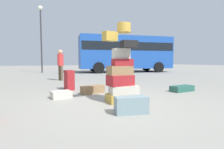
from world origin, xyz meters
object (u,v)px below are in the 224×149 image
Objects in this scene: suitcase_brown_behind_tower at (93,89)px; suitcase_teal_white_trunk at (182,88)px; lamp_post at (41,29)px; suitcase_maroon_foreground_near at (69,80)px; suitcase_slate_right_side at (131,105)px; suitcase_cream_foreground_far at (61,95)px; parked_bus at (125,52)px; person_bearded_onlooker at (61,62)px; suitcase_tower at (122,74)px.

suitcase_teal_white_trunk is at bearing -30.89° from suitcase_brown_behind_tower.
lamp_post reaches higher than suitcase_brown_behind_tower.
suitcase_maroon_foreground_near is 3.77m from suitcase_teal_white_trunk.
suitcase_brown_behind_tower is at bearing 102.82° from suitcase_slate_right_side.
suitcase_brown_behind_tower is 2.91m from suitcase_teal_white_trunk.
suitcase_slate_right_side is (-0.00, -2.33, 0.04)m from suitcase_brown_behind_tower.
suitcase_cream_foreground_far is 3.80m from suitcase_teal_white_trunk.
parked_bus is at bearing -17.34° from lamp_post.
lamp_post is at bearing 162.59° from person_bearded_onlooker.
suitcase_maroon_foreground_near is at bearing 108.56° from suitcase_tower.
suitcase_maroon_foreground_near is 1.40m from suitcase_cream_foreground_far.
suitcase_brown_behind_tower is at bearing -69.81° from suitcase_maroon_foreground_near.
suitcase_slate_right_side is at bearing -156.74° from suitcase_teal_white_trunk.
suitcase_tower is at bearing -15.43° from person_bearded_onlooker.
suitcase_slate_right_side is 1.23× the size of suitcase_cream_foreground_far.
suitcase_maroon_foreground_near is at bearing -25.02° from person_bearded_onlooker.
lamp_post is at bearing 94.91° from suitcase_tower.
suitcase_maroon_foreground_near is (-0.52, 0.96, 0.22)m from suitcase_brown_behind_tower.
suitcase_cream_foreground_far is 0.09× the size of lamp_post.
lamp_post reaches higher than suitcase_tower.
suitcase_cream_foreground_far is (-0.99, -0.33, -0.02)m from suitcase_brown_behind_tower.
suitcase_maroon_foreground_near is at bearing 104.96° from suitcase_brown_behind_tower.
suitcase_tower is at bearing -79.82° from suitcase_maroon_foreground_near.
lamp_post is (-1.09, 12.70, 3.03)m from suitcase_tower.
suitcase_maroon_foreground_near is 1.10× the size of suitcase_slate_right_side.
parked_bus reaches higher than suitcase_brown_behind_tower.
suitcase_tower is 1.20× the size of person_bearded_onlooker.
suitcase_tower reaches higher than suitcase_slate_right_side.
lamp_post is (-0.30, 10.34, 3.37)m from suitcase_maroon_foreground_near.
suitcase_maroon_foreground_near is 1.35× the size of suitcase_cream_foreground_far.
suitcase_slate_right_side reaches higher than suitcase_teal_white_trunk.
suitcase_slate_right_side is at bearing -108.07° from parked_bus.
suitcase_slate_right_side is 0.07× the size of parked_bus.
suitcase_tower is at bearing 86.47° from suitcase_slate_right_side.
suitcase_teal_white_trunk is at bearing -73.53° from lamp_post.
suitcase_cream_foreground_far is at bearing -29.91° from person_bearded_onlooker.
suitcase_cream_foreground_far is 0.32× the size of person_bearded_onlooker.
suitcase_brown_behind_tower is at bearing 158.18° from suitcase_teal_white_trunk.
person_bearded_onlooker is at bearing 80.74° from suitcase_brown_behind_tower.
suitcase_maroon_foreground_near is 0.12× the size of lamp_post.
suitcase_teal_white_trunk is 0.14× the size of lamp_post.
person_bearded_onlooker is at bearing 105.65° from suitcase_slate_right_side.
suitcase_teal_white_trunk is (3.77, -0.53, -0.00)m from suitcase_cream_foreground_far.
lamp_post reaches higher than person_bearded_onlooker.
suitcase_slate_right_side is 6.57m from person_bearded_onlooker.
suitcase_tower is 1.75m from suitcase_cream_foreground_far.
suitcase_cream_foreground_far is at bearing -118.44° from suitcase_maroon_foreground_near.
suitcase_teal_white_trunk is 0.51× the size of person_bearded_onlooker.
suitcase_slate_right_side is (0.52, -3.28, -0.18)m from suitcase_maroon_foreground_near.
suitcase_slate_right_side is 2.23m from suitcase_cream_foreground_far.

